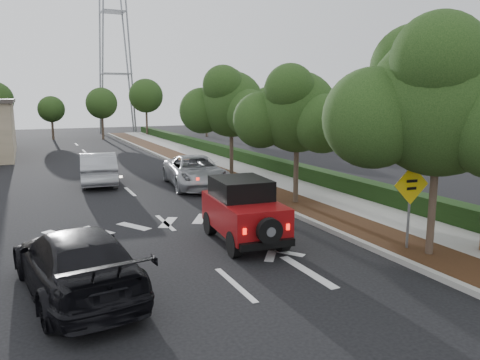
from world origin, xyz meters
TOP-DOWN VIEW (x-y plane):
  - ground at (0.00, 0.00)m, footprint 120.00×120.00m
  - curb at (4.60, 12.00)m, footprint 0.20×70.00m
  - planting_strip at (5.60, 12.00)m, footprint 1.80×70.00m
  - sidewalk at (7.50, 12.00)m, footprint 2.00×70.00m
  - hedge at (8.90, 12.00)m, footprint 0.80×70.00m
  - transmission_tower at (6.00, 48.00)m, footprint 7.00×4.00m
  - street_tree_near at (5.60, -0.50)m, footprint 3.80×3.80m
  - street_tree_mid at (5.60, 6.50)m, footprint 3.20×3.20m
  - street_tree_far at (5.60, 13.00)m, footprint 3.40×3.40m
  - red_jeep at (1.58, 3.04)m, footprint 1.92×3.84m
  - silver_suv_ahead at (3.20, 11.93)m, footprint 3.05×5.62m
  - black_suv_oncoming at (-3.42, 1.00)m, footprint 2.80×5.42m
  - silver_sedan_oncoming at (-1.00, 14.68)m, footprint 2.21×4.99m
  - speed_hump_sign at (5.40, 0.10)m, footprint 1.12×0.14m

SIDE VIEW (x-z plane):
  - ground at x=0.00m, z-range 0.00..0.00m
  - transmission_tower at x=6.00m, z-range -14.00..14.00m
  - street_tree_near at x=5.60m, z-range -2.96..2.96m
  - street_tree_mid at x=5.60m, z-range -2.66..2.66m
  - street_tree_far at x=5.60m, z-range -2.81..2.81m
  - planting_strip at x=5.60m, z-range 0.00..0.12m
  - sidewalk at x=7.50m, z-range 0.00..0.12m
  - curb at x=4.60m, z-range 0.00..0.15m
  - hedge at x=8.90m, z-range 0.00..0.80m
  - silver_suv_ahead at x=3.20m, z-range 0.00..1.50m
  - black_suv_oncoming at x=-3.42m, z-range 0.00..1.50m
  - silver_sedan_oncoming at x=-1.00m, z-range 0.00..1.59m
  - red_jeep at x=1.58m, z-range 0.02..1.94m
  - speed_hump_sign at x=5.40m, z-range 0.46..2.85m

